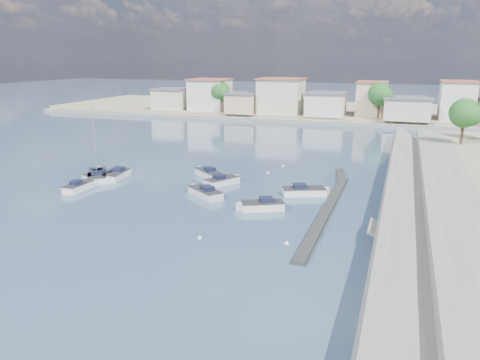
# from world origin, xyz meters

# --- Properties ---
(ground) EXTENTS (400.00, 400.00, 0.00)m
(ground) POSITION_xyz_m (0.00, 40.00, 0.00)
(ground) COLOR #2D425B
(ground) RESTS_ON ground
(seawall_walkway) EXTENTS (5.00, 90.00, 1.80)m
(seawall_walkway) POSITION_xyz_m (18.50, 13.00, 0.90)
(seawall_walkway) COLOR slate
(seawall_walkway) RESTS_ON ground
(breakwater) EXTENTS (2.00, 31.02, 0.35)m
(breakwater) POSITION_xyz_m (6.90, 12.69, 0.17)
(breakwater) COLOR black
(breakwater) RESTS_ON ground
(far_shore_land) EXTENTS (160.00, 40.00, 1.40)m
(far_shore_land) POSITION_xyz_m (0.00, 92.00, 0.70)
(far_shore_land) COLOR gray
(far_shore_land) RESTS_ON ground
(far_shore_quay) EXTENTS (160.00, 2.50, 0.80)m
(far_shore_quay) POSITION_xyz_m (0.00, 71.00, 0.40)
(far_shore_quay) COLOR slate
(far_shore_quay) RESTS_ON ground
(far_town) EXTENTS (113.01, 12.80, 8.35)m
(far_town) POSITION_xyz_m (10.71, 76.92, 4.93)
(far_town) COLOR beige
(far_town) RESTS_ON far_shore_land
(shore_trees) EXTENTS (74.56, 38.32, 7.92)m
(shore_trees) POSITION_xyz_m (8.34, 68.11, 6.22)
(shore_trees) COLOR #38281E
(shore_trees) RESTS_ON ground
(motorboat_a) EXTENTS (1.61, 4.44, 1.48)m
(motorboat_a) POSITION_xyz_m (-20.88, 8.40, 0.38)
(motorboat_a) COLOR silver
(motorboat_a) RESTS_ON ground
(motorboat_b) EXTENTS (3.57, 4.62, 1.48)m
(motorboat_b) POSITION_xyz_m (-6.30, 16.15, 0.38)
(motorboat_b) COLOR silver
(motorboat_b) RESTS_ON ground
(motorboat_c) EXTENTS (4.87, 4.21, 1.48)m
(motorboat_c) POSITION_xyz_m (-6.57, 10.98, 0.38)
(motorboat_c) COLOR silver
(motorboat_c) RESTS_ON ground
(motorboat_d) EXTENTS (4.66, 3.43, 1.48)m
(motorboat_d) POSITION_xyz_m (0.61, 8.39, 0.38)
(motorboat_d) COLOR silver
(motorboat_d) RESTS_ON ground
(motorboat_e) EXTENTS (3.65, 5.15, 1.48)m
(motorboat_e) POSITION_xyz_m (-21.41, 13.87, 0.38)
(motorboat_e) COLOR silver
(motorboat_e) RESTS_ON ground
(motorboat_f) EXTENTS (4.52, 4.17, 1.48)m
(motorboat_f) POSITION_xyz_m (-9.67, 19.14, 0.38)
(motorboat_f) COLOR silver
(motorboat_f) RESTS_ON ground
(motorboat_g) EXTENTS (2.51, 5.43, 1.48)m
(motorboat_g) POSITION_xyz_m (-19.91, 14.15, 0.38)
(motorboat_g) COLOR silver
(motorboat_g) RESTS_ON ground
(motorboat_h) EXTENTS (5.18, 3.56, 1.48)m
(motorboat_h) POSITION_xyz_m (3.93, 15.00, 0.38)
(motorboat_h) COLOR silver
(motorboat_h) RESTS_ON ground
(sailboat) EXTENTS (5.36, 6.45, 9.00)m
(sailboat) POSITION_xyz_m (-22.24, 13.57, 0.41)
(sailboat) COLOR silver
(sailboat) RESTS_ON ground
(mooring_buoys) EXTENTS (9.80, 28.62, 0.37)m
(mooring_buoys) POSITION_xyz_m (1.92, 13.92, 0.05)
(mooring_buoys) COLOR white
(mooring_buoys) RESTS_ON ground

